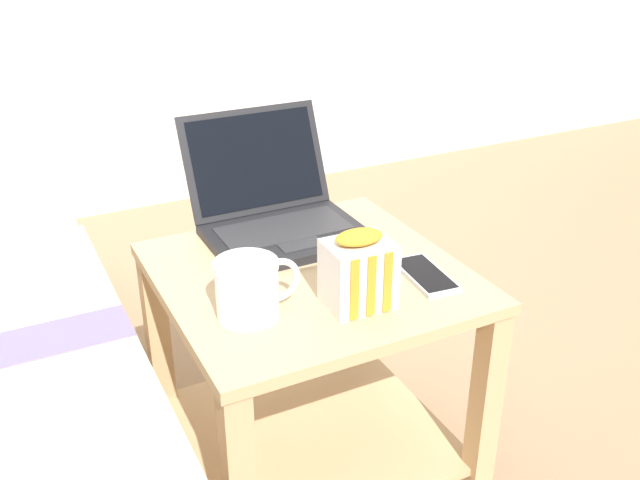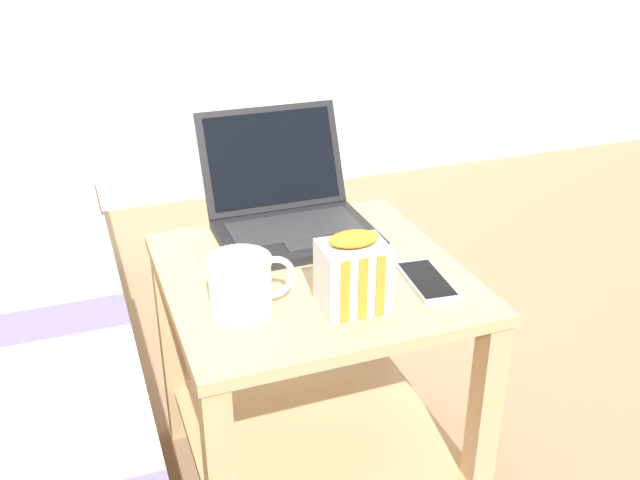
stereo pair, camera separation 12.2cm
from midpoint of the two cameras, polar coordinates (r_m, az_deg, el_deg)
ground_plane at (r=1.59m, az=-3.00°, el=-18.39°), size 8.00×8.00×0.00m
bedside_table at (r=1.39m, az=-3.30°, el=-9.04°), size 0.53×0.52×0.49m
laptop at (r=1.43m, az=-5.97°, el=2.33°), size 0.30×0.31×0.22m
mug_front_left at (r=1.15m, az=-8.79°, el=-3.72°), size 0.15×0.10×0.10m
snack_bag at (r=1.16m, az=0.09°, el=-2.60°), size 0.11×0.09×0.13m
cell_phone at (r=1.27m, az=5.70°, el=-2.88°), size 0.08×0.15×0.01m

